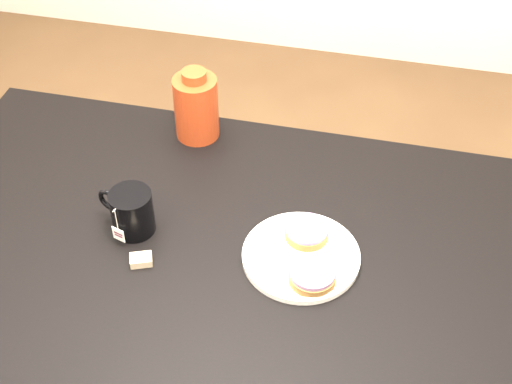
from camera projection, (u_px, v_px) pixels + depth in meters
The scene contains 7 objects.
table at pixel (217, 278), 1.55m from camera, with size 1.40×0.90×0.75m.
plate at pixel (301, 255), 1.48m from camera, with size 0.25×0.25×0.02m.
bagel_back at pixel (307, 232), 1.50m from camera, with size 0.13×0.13×0.03m.
bagel_front at pixel (312, 276), 1.41m from camera, with size 0.13×0.13×0.03m.
mug at pixel (131, 211), 1.51m from camera, with size 0.14×0.11×0.10m.
teabag_pouch at pixel (141, 260), 1.47m from camera, with size 0.04×0.03×0.02m, color #C6B793.
bagel_package at pixel (196, 106), 1.72m from camera, with size 0.12×0.12×0.19m.
Camera 1 is at (0.30, -0.95, 1.87)m, focal length 50.00 mm.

